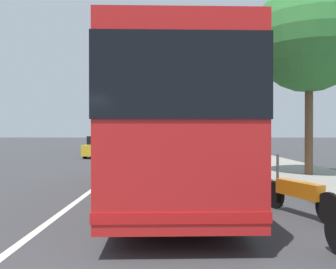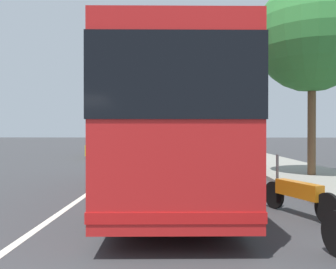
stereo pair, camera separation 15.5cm
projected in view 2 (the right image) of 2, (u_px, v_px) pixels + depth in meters
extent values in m
cube|color=silver|center=(98.00, 187.00, 11.40)|extent=(110.00, 0.16, 0.01)
cube|color=red|center=(170.00, 127.00, 10.06)|extent=(10.62, 2.82, 3.15)
cube|color=black|center=(170.00, 105.00, 10.05)|extent=(10.66, 2.86, 1.21)
cube|color=red|center=(170.00, 173.00, 10.06)|extent=(10.65, 2.85, 0.16)
cylinder|color=black|center=(139.00, 165.00, 13.43)|extent=(1.01, 0.33, 1.00)
cylinder|color=black|center=(198.00, 165.00, 13.45)|extent=(1.01, 0.33, 1.00)
cylinder|color=black|center=(113.00, 199.00, 6.68)|extent=(1.01, 0.33, 1.00)
cylinder|color=black|center=(232.00, 199.00, 6.70)|extent=(1.01, 0.33, 1.00)
cylinder|color=black|center=(274.00, 195.00, 8.17)|extent=(0.61, 0.31, 0.63)
cylinder|color=black|center=(328.00, 209.00, 6.66)|extent=(0.61, 0.31, 0.63)
cube|color=orange|center=(298.00, 190.00, 7.42)|extent=(1.21, 0.68, 0.32)
cylinder|color=#4C4C51|center=(277.00, 170.00, 8.05)|extent=(0.06, 0.06, 0.70)
cube|color=gold|center=(106.00, 149.00, 25.23)|extent=(4.66, 1.93, 0.73)
cube|color=black|center=(107.00, 140.00, 25.45)|extent=(2.55, 1.76, 0.58)
cylinder|color=black|center=(114.00, 154.00, 23.69)|extent=(0.64, 0.23, 0.64)
cylinder|color=black|center=(89.00, 154.00, 23.71)|extent=(0.64, 0.23, 0.64)
cylinder|color=black|center=(121.00, 151.00, 26.75)|extent=(0.64, 0.23, 0.64)
cylinder|color=black|center=(99.00, 151.00, 26.78)|extent=(0.64, 0.23, 0.64)
cube|color=navy|center=(176.00, 143.00, 38.13)|extent=(4.73, 1.81, 0.81)
cube|color=black|center=(176.00, 137.00, 37.95)|extent=(2.48, 1.63, 0.48)
cylinder|color=black|center=(170.00, 145.00, 39.71)|extent=(0.64, 0.23, 0.64)
cylinder|color=black|center=(184.00, 145.00, 39.64)|extent=(0.64, 0.23, 0.64)
cylinder|color=black|center=(169.00, 146.00, 36.62)|extent=(0.64, 0.23, 0.64)
cylinder|color=black|center=(184.00, 146.00, 36.55)|extent=(0.64, 0.23, 0.64)
cube|color=#2D7238|center=(116.00, 145.00, 31.78)|extent=(4.50, 1.77, 0.74)
cube|color=black|center=(116.00, 139.00, 31.72)|extent=(2.38, 1.62, 0.52)
cylinder|color=black|center=(123.00, 149.00, 30.28)|extent=(0.64, 0.22, 0.64)
cylinder|color=black|center=(104.00, 149.00, 30.32)|extent=(0.64, 0.22, 0.64)
cylinder|color=black|center=(127.00, 147.00, 33.24)|extent=(0.64, 0.22, 0.64)
cylinder|color=black|center=(111.00, 147.00, 33.28)|extent=(0.64, 0.22, 0.64)
cylinder|color=brown|center=(312.00, 124.00, 13.45)|extent=(0.30, 0.30, 4.18)
sphere|color=#337F38|center=(312.00, 35.00, 13.42)|extent=(4.29, 4.29, 4.29)
cylinder|color=brown|center=(234.00, 130.00, 29.22)|extent=(0.39, 0.39, 3.87)
sphere|color=#337F38|center=(234.00, 94.00, 29.20)|extent=(3.57, 3.57, 3.57)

